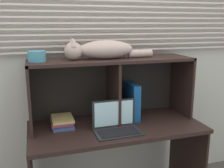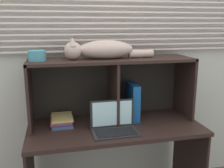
% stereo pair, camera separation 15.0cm
% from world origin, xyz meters
% --- Properties ---
extents(back_panel_with_blinds, '(4.40, 0.08, 2.50)m').
position_xyz_m(back_panel_with_blinds, '(0.00, 0.55, 1.26)').
color(back_panel_with_blinds, beige).
rests_on(back_panel_with_blinds, ground).
extents(desk, '(1.32, 0.60, 0.71)m').
position_xyz_m(desk, '(0.00, 0.21, 0.57)').
color(desk, black).
rests_on(desk, ground).
extents(hutch_shelf_unit, '(1.27, 0.36, 0.50)m').
position_xyz_m(hutch_shelf_unit, '(0.00, 0.36, 1.05)').
color(hutch_shelf_unit, black).
rests_on(hutch_shelf_unit, desk).
extents(cat, '(0.69, 0.18, 0.16)m').
position_xyz_m(cat, '(-0.08, 0.32, 1.28)').
color(cat, '#BFA697').
rests_on(cat, hutch_shelf_unit).
extents(laptop, '(0.33, 0.21, 0.22)m').
position_xyz_m(laptop, '(-0.03, 0.10, 0.76)').
color(laptop, black).
rests_on(laptop, desk).
extents(binder_upright, '(0.06, 0.23, 0.30)m').
position_xyz_m(binder_upright, '(0.17, 0.32, 0.86)').
color(binder_upright, '#155096').
rests_on(binder_upright, desk).
extents(book_stack, '(0.17, 0.23, 0.07)m').
position_xyz_m(book_stack, '(-0.40, 0.32, 0.74)').
color(book_stack, '#3C4F7A').
rests_on(book_stack, desk).
extents(small_basket, '(0.12, 0.12, 0.07)m').
position_xyz_m(small_basket, '(-0.56, 0.32, 1.25)').
color(small_basket, teal).
rests_on(small_basket, hutch_shelf_unit).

